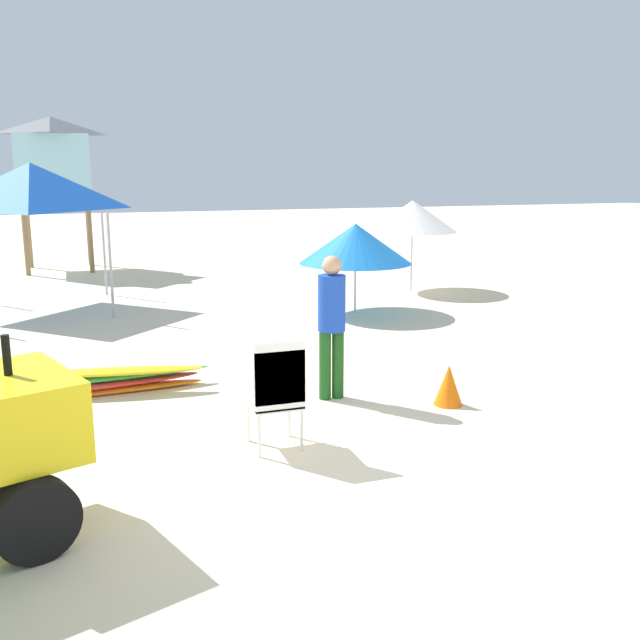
{
  "coord_description": "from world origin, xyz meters",
  "views": [
    {
      "loc": [
        -1.98,
        -5.51,
        2.67
      ],
      "look_at": [
        0.66,
        2.08,
        0.94
      ],
      "focal_mm": 39.7,
      "sensor_mm": 36.0,
      "label": 1
    }
  ],
  "objects_px": {
    "beach_umbrella_mid": "(356,244)",
    "stacked_plastic_chairs": "(277,385)",
    "surfboard_pile": "(109,380)",
    "beach_umbrella_left": "(413,216)",
    "lifeguard_near_left": "(332,318)",
    "lifeguard_tower": "(53,161)",
    "popup_canopy": "(31,186)",
    "traffic_cone_near": "(449,385)"
  },
  "relations": [
    {
      "from": "beach_umbrella_mid",
      "to": "stacked_plastic_chairs",
      "type": "bearing_deg",
      "value": -118.32
    },
    {
      "from": "surfboard_pile",
      "to": "beach_umbrella_left",
      "type": "distance_m",
      "value": 8.89
    },
    {
      "from": "lifeguard_near_left",
      "to": "lifeguard_tower",
      "type": "xyz_separation_m",
      "value": [
        -3.14,
        12.57,
        1.89
      ]
    },
    {
      "from": "lifeguard_tower",
      "to": "lifeguard_near_left",
      "type": "bearing_deg",
      "value": -76.0
    },
    {
      "from": "lifeguard_near_left",
      "to": "lifeguard_tower",
      "type": "height_order",
      "value": "lifeguard_tower"
    },
    {
      "from": "stacked_plastic_chairs",
      "to": "lifeguard_near_left",
      "type": "height_order",
      "value": "lifeguard_near_left"
    },
    {
      "from": "lifeguard_tower",
      "to": "beach_umbrella_left",
      "type": "height_order",
      "value": "lifeguard_tower"
    },
    {
      "from": "stacked_plastic_chairs",
      "to": "lifeguard_tower",
      "type": "xyz_separation_m",
      "value": [
        -2.1,
        13.89,
        2.21
      ]
    },
    {
      "from": "stacked_plastic_chairs",
      "to": "popup_canopy",
      "type": "height_order",
      "value": "popup_canopy"
    },
    {
      "from": "beach_umbrella_left",
      "to": "surfboard_pile",
      "type": "bearing_deg",
      "value": -140.75
    },
    {
      "from": "surfboard_pile",
      "to": "traffic_cone_near",
      "type": "relative_size",
      "value": 5.3
    },
    {
      "from": "lifeguard_near_left",
      "to": "popup_canopy",
      "type": "relative_size",
      "value": 0.61
    },
    {
      "from": "lifeguard_near_left",
      "to": "beach_umbrella_left",
      "type": "height_order",
      "value": "beach_umbrella_left"
    },
    {
      "from": "popup_canopy",
      "to": "beach_umbrella_mid",
      "type": "height_order",
      "value": "popup_canopy"
    },
    {
      "from": "lifeguard_tower",
      "to": "beach_umbrella_mid",
      "type": "xyz_separation_m",
      "value": [
        5.29,
        -7.96,
        -1.56
      ]
    },
    {
      "from": "lifeguard_tower",
      "to": "surfboard_pile",
      "type": "bearing_deg",
      "value": -86.73
    },
    {
      "from": "surfboard_pile",
      "to": "beach_umbrella_mid",
      "type": "bearing_deg",
      "value": 37.54
    },
    {
      "from": "lifeguard_tower",
      "to": "traffic_cone_near",
      "type": "bearing_deg",
      "value": -71.91
    },
    {
      "from": "lifeguard_near_left",
      "to": "traffic_cone_near",
      "type": "relative_size",
      "value": 3.57
    },
    {
      "from": "stacked_plastic_chairs",
      "to": "lifeguard_tower",
      "type": "distance_m",
      "value": 14.22
    },
    {
      "from": "surfboard_pile",
      "to": "popup_canopy",
      "type": "height_order",
      "value": "popup_canopy"
    },
    {
      "from": "popup_canopy",
      "to": "surfboard_pile",
      "type": "bearing_deg",
      "value": -80.63
    },
    {
      "from": "popup_canopy",
      "to": "beach_umbrella_left",
      "type": "distance_m",
      "value": 7.79
    },
    {
      "from": "lifeguard_tower",
      "to": "beach_umbrella_mid",
      "type": "relative_size",
      "value": 1.9
    },
    {
      "from": "stacked_plastic_chairs",
      "to": "popup_canopy",
      "type": "bearing_deg",
      "value": 106.33
    },
    {
      "from": "traffic_cone_near",
      "to": "stacked_plastic_chairs",
      "type": "bearing_deg",
      "value": -163.76
    },
    {
      "from": "surfboard_pile",
      "to": "lifeguard_near_left",
      "type": "relative_size",
      "value": 1.48
    },
    {
      "from": "surfboard_pile",
      "to": "lifeguard_tower",
      "type": "relative_size",
      "value": 0.63
    },
    {
      "from": "surfboard_pile",
      "to": "beach_umbrella_mid",
      "type": "distance_m",
      "value": 5.96
    },
    {
      "from": "beach_umbrella_mid",
      "to": "traffic_cone_near",
      "type": "relative_size",
      "value": 4.42
    },
    {
      "from": "stacked_plastic_chairs",
      "to": "surfboard_pile",
      "type": "distance_m",
      "value": 2.81
    },
    {
      "from": "stacked_plastic_chairs",
      "to": "traffic_cone_near",
      "type": "xyz_separation_m",
      "value": [
        2.22,
        0.65,
        -0.41
      ]
    },
    {
      "from": "stacked_plastic_chairs",
      "to": "traffic_cone_near",
      "type": "bearing_deg",
      "value": 16.24
    },
    {
      "from": "beach_umbrella_left",
      "to": "beach_umbrella_mid",
      "type": "xyz_separation_m",
      "value": [
        -2.15,
        -1.99,
        -0.34
      ]
    },
    {
      "from": "beach_umbrella_left",
      "to": "beach_umbrella_mid",
      "type": "relative_size",
      "value": 0.95
    },
    {
      "from": "surfboard_pile",
      "to": "lifeguard_tower",
      "type": "xyz_separation_m",
      "value": [
        -0.66,
        11.52,
        2.7
      ]
    },
    {
      "from": "stacked_plastic_chairs",
      "to": "beach_umbrella_mid",
      "type": "bearing_deg",
      "value": 61.68
    },
    {
      "from": "popup_canopy",
      "to": "lifeguard_tower",
      "type": "bearing_deg",
      "value": 86.89
    },
    {
      "from": "surfboard_pile",
      "to": "lifeguard_near_left",
      "type": "xyz_separation_m",
      "value": [
        2.48,
        -1.05,
        0.81
      ]
    },
    {
      "from": "surfboard_pile",
      "to": "lifeguard_near_left",
      "type": "distance_m",
      "value": 2.81
    },
    {
      "from": "surfboard_pile",
      "to": "beach_umbrella_mid",
      "type": "relative_size",
      "value": 1.2
    },
    {
      "from": "stacked_plastic_chairs",
      "to": "surfboard_pile",
      "type": "relative_size",
      "value": 0.44
    }
  ]
}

